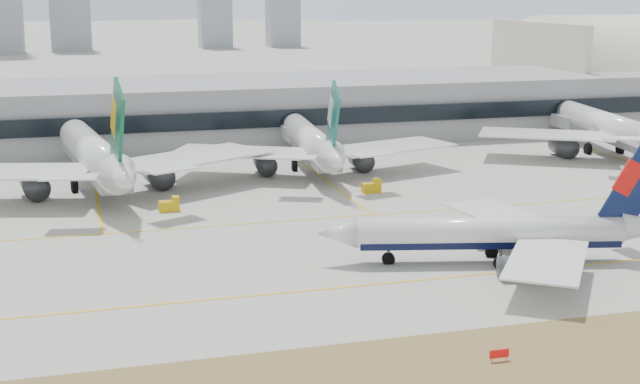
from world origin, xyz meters
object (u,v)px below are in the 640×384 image
object	(u,v)px
widebody_eva	(96,158)
widebody_china_air	(608,128)
widebody_cathay	(313,144)
terminal	(185,112)
taxiing_airliner	(503,234)

from	to	relation	value
widebody_eva	widebody_china_air	distance (m)	116.44
widebody_cathay	terminal	bearing A→B (deg)	29.63
widebody_eva	widebody_china_air	bearing A→B (deg)	-93.79
widebody_eva	terminal	size ratio (longest dim) A/B	0.24
taxiing_airliner	terminal	size ratio (longest dim) A/B	0.18
widebody_cathay	terminal	xyz separation A→B (m)	(-21.17, 45.77, 1.70)
taxiing_airliner	widebody_eva	bearing A→B (deg)	-35.93
widebody_china_air	taxiing_airliner	bearing A→B (deg)	146.63
terminal	widebody_china_air	bearing A→B (deg)	-26.25
taxiing_airliner	widebody_china_air	bearing A→B (deg)	-118.51
widebody_cathay	terminal	distance (m)	50.45
taxiing_airliner	terminal	bearing A→B (deg)	-62.11
widebody_cathay	terminal	size ratio (longest dim) A/B	0.22
widebody_cathay	widebody_china_air	world-z (taller)	widebody_china_air
taxiing_airliner	terminal	world-z (taller)	taxiing_airliner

